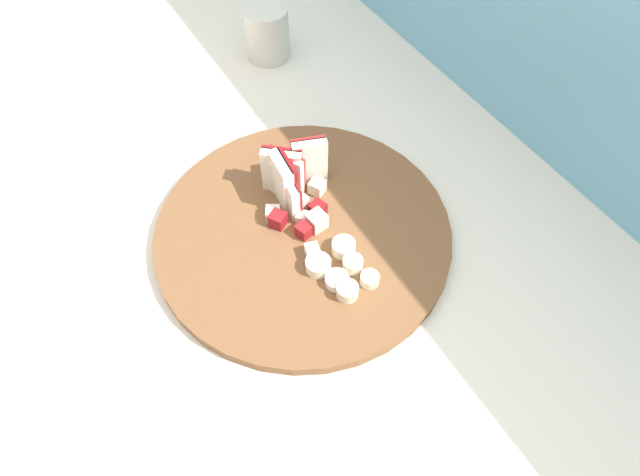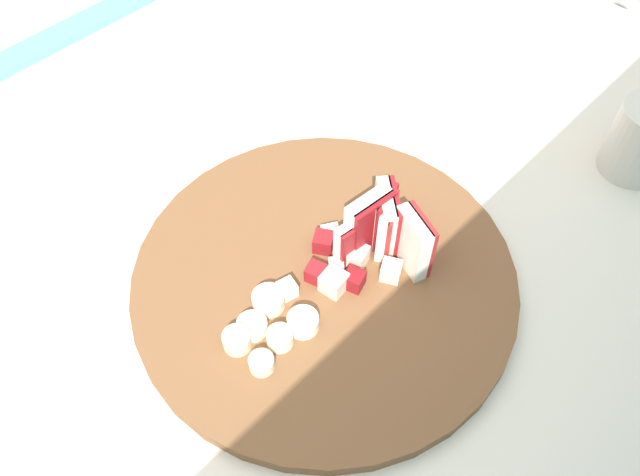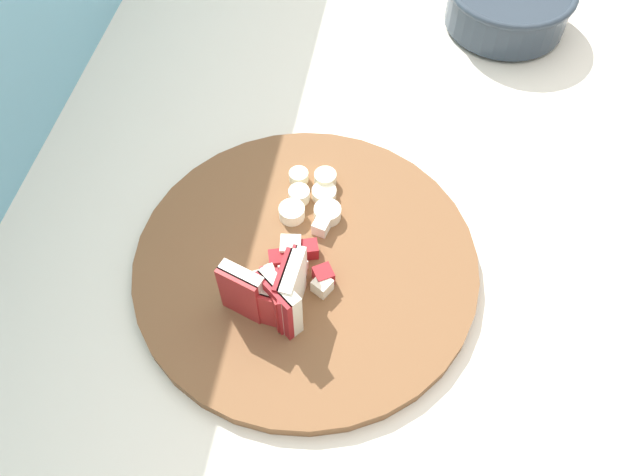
{
  "view_description": "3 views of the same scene",
  "coord_description": "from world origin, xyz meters",
  "px_view_note": "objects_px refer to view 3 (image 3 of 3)",
  "views": [
    {
      "loc": [
        0.23,
        -0.1,
        1.42
      ],
      "look_at": [
        -0.08,
        0.09,
        0.93
      ],
      "focal_mm": 30.77,
      "sensor_mm": 36.0,
      "label": 1
    },
    {
      "loc": [
        0.12,
        0.32,
        1.4
      ],
      "look_at": [
        -0.14,
        0.07,
        0.9
      ],
      "focal_mm": 36.54,
      "sensor_mm": 36.0,
      "label": 2
    },
    {
      "loc": [
        -0.48,
        0.02,
        1.46
      ],
      "look_at": [
        -0.12,
        0.07,
        0.93
      ],
      "focal_mm": 36.09,
      "sensor_mm": 36.0,
      "label": 3
    }
  ],
  "objects_px": {
    "apple_wedge_fan": "(277,295)",
    "ceramic_bowl": "(509,3)",
    "apple_dice_pile": "(296,263)",
    "banana_slice_rows": "(312,197)",
    "cutting_board": "(306,264)"
  },
  "relations": [
    {
      "from": "apple_dice_pile",
      "to": "banana_slice_rows",
      "type": "xyz_separation_m",
      "value": [
        0.09,
        -0.0,
        -0.0
      ]
    },
    {
      "from": "cutting_board",
      "to": "banana_slice_rows",
      "type": "xyz_separation_m",
      "value": [
        0.08,
        0.01,
        0.02
      ]
    },
    {
      "from": "cutting_board",
      "to": "apple_dice_pile",
      "type": "relative_size",
      "value": 3.54
    },
    {
      "from": "cutting_board",
      "to": "ceramic_bowl",
      "type": "height_order",
      "value": "ceramic_bowl"
    },
    {
      "from": "apple_wedge_fan",
      "to": "banana_slice_rows",
      "type": "relative_size",
      "value": 1.07
    },
    {
      "from": "apple_wedge_fan",
      "to": "ceramic_bowl",
      "type": "height_order",
      "value": "apple_wedge_fan"
    },
    {
      "from": "apple_wedge_fan",
      "to": "ceramic_bowl",
      "type": "distance_m",
      "value": 0.55
    },
    {
      "from": "cutting_board",
      "to": "ceramic_bowl",
      "type": "xyz_separation_m",
      "value": [
        0.44,
        -0.2,
        0.03
      ]
    },
    {
      "from": "apple_wedge_fan",
      "to": "apple_dice_pile",
      "type": "height_order",
      "value": "apple_wedge_fan"
    },
    {
      "from": "cutting_board",
      "to": "ceramic_bowl",
      "type": "distance_m",
      "value": 0.49
    },
    {
      "from": "apple_wedge_fan",
      "to": "apple_dice_pile",
      "type": "xyz_separation_m",
      "value": [
        0.05,
        -0.01,
        -0.02
      ]
    },
    {
      "from": "apple_wedge_fan",
      "to": "apple_dice_pile",
      "type": "bearing_deg",
      "value": -9.56
    },
    {
      "from": "apple_wedge_fan",
      "to": "apple_dice_pile",
      "type": "distance_m",
      "value": 0.06
    },
    {
      "from": "apple_wedge_fan",
      "to": "banana_slice_rows",
      "type": "distance_m",
      "value": 0.14
    },
    {
      "from": "apple_dice_pile",
      "to": "ceramic_bowl",
      "type": "relative_size",
      "value": 0.58
    }
  ]
}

